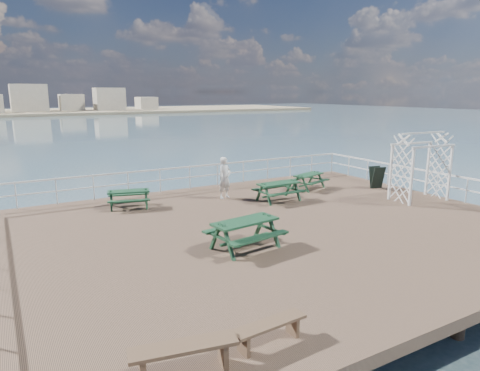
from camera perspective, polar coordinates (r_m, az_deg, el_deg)
name	(u,v)px	position (r m, az deg, el deg)	size (l,w,h in m)	color
ground	(269,231)	(14.78, 3.92, -6.07)	(18.00, 14.00, 0.30)	brown
sea_backdrop	(67,108)	(147.21, -22.08, 9.54)	(300.00, 300.00, 9.20)	#3C5966
railing	(232,188)	(16.59, -1.14, -0.32)	(17.77, 13.76, 1.10)	silver
picnic_table_a	(129,195)	(17.56, -14.62, -1.26)	(1.89, 1.67, 0.78)	#133521
picnic_table_b	(279,188)	(18.11, 5.18, -0.27)	(1.86, 1.51, 0.89)	#133521
picnic_table_c	(308,178)	(20.55, 9.12, 0.99)	(2.00, 1.80, 0.81)	#133521
picnic_table_d	(245,228)	(12.57, 0.69, -5.68)	(2.20, 1.87, 0.97)	#133521
flat_bench_near	(184,352)	(7.52, -7.51, -21.13)	(1.83, 0.75, 0.51)	brown
flat_bench_far	(269,328)	(8.21, 3.90, -18.41)	(1.52, 0.45, 0.43)	brown
trellis_arbor	(420,170)	(19.57, 22.90, 1.88)	(2.44, 1.46, 2.89)	silver
sandwich_board	(377,177)	(21.44, 17.76, 1.02)	(0.71, 0.57, 1.06)	black
person	(225,178)	(18.44, -2.05, 1.04)	(0.65, 0.43, 1.79)	silver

